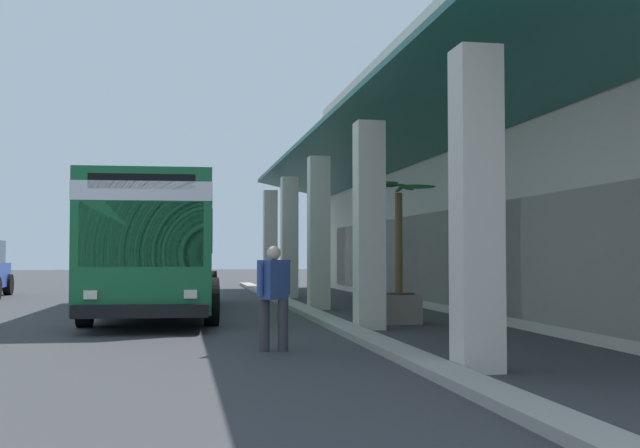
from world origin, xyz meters
The scene contains 6 objects.
ground centered at (0.00, 8.00, 0.00)m, with size 120.00×120.00×0.00m, color #38383A.
curb_strip centered at (-2.84, 4.35, 0.06)m, with size 34.49×0.50×0.12m, color #9E998E.
plaza_building centered at (-2.84, 13.98, 4.05)m, with size 29.04×15.79×8.09m.
transit_bus centered at (-2.17, 0.73, 1.85)m, with size 11.30×3.12×3.34m.
pedestrian centered at (6.11, 2.62, 0.90)m, with size 0.49×0.55×1.61m.
potted_palm centered at (1.74, 5.83, 0.80)m, with size 1.52×1.78×3.10m.
Camera 1 is at (18.18, 1.18, 1.48)m, focal length 44.41 mm.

